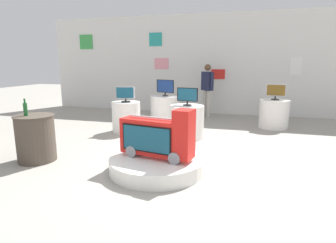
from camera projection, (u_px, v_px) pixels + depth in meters
ground_plane at (169, 167)px, 4.66m from camera, size 30.00×30.00×0.00m
back_wall_display at (211, 64)px, 9.31m from camera, size 11.69×0.13×3.28m
main_display_pedestal at (157, 164)px, 4.46m from camera, size 1.51×1.51×0.23m
novelty_firetruck_tv at (158, 138)px, 4.35m from camera, size 1.22×0.53×0.80m
display_pedestal_left_rear at (165, 109)px, 8.23m from camera, size 0.86×0.86×0.75m
tv_on_left_rear at (165, 87)px, 8.09m from camera, size 0.55×0.20×0.47m
display_pedestal_center_rear at (126, 117)px, 6.97m from camera, size 0.70×0.70×0.75m
tv_on_center_rear at (125, 94)px, 6.84m from camera, size 0.45×0.23×0.37m
display_pedestal_right_rear at (187, 122)px, 6.41m from camera, size 0.77×0.77×0.75m
tv_on_right_rear at (187, 96)px, 6.28m from camera, size 0.48×0.19×0.40m
display_pedestal_far_right at (274, 114)px, 7.39m from camera, size 0.75×0.75×0.75m
tv_on_far_right at (276, 91)px, 7.26m from camera, size 0.48×0.21×0.40m
side_table_round at (36, 138)px, 4.88m from camera, size 0.67×0.67×0.81m
bottle_on_side_table at (25, 109)px, 4.74m from camera, size 0.07×0.07×0.29m
shopper_browsing_near_truck at (207, 87)px, 8.67m from camera, size 0.41×0.43×1.65m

